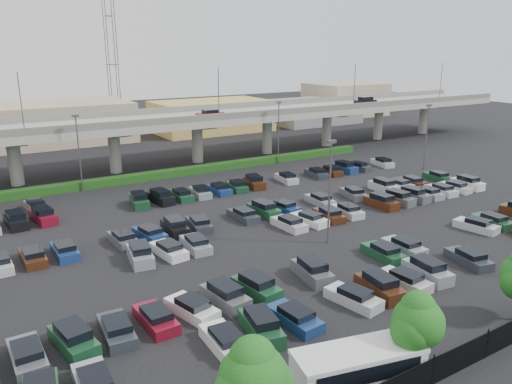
% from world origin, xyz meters
% --- Properties ---
extents(ground, '(280.00, 280.00, 0.00)m').
position_xyz_m(ground, '(0.00, 0.00, 0.00)').
color(ground, black).
extents(overpass, '(150.00, 13.00, 15.80)m').
position_xyz_m(overpass, '(-0.21, 31.96, 6.97)').
color(overpass, '#9B9A92').
rests_on(overpass, ground).
extents(hedge, '(66.00, 1.60, 1.10)m').
position_xyz_m(hedge, '(0.00, 25.00, 0.55)').
color(hedge, '#193E12').
rests_on(hedge, ground).
extents(shuttle_bus, '(7.93, 4.23, 2.42)m').
position_xyz_m(shuttle_bus, '(-12.67, -25.82, 1.32)').
color(shuttle_bus, silver).
rests_on(shuttle_bus, ground).
extents(parked_cars, '(63.14, 41.66, 1.67)m').
position_xyz_m(parked_cars, '(-0.35, -3.26, 0.61)').
color(parked_cars, '#776F5D').
rests_on(parked_cars, ground).
extents(light_poles, '(66.90, 48.38, 10.30)m').
position_xyz_m(light_poles, '(-4.13, 2.00, 6.24)').
color(light_poles, '#4F5054').
rests_on(light_poles, ground).
extents(distant_buildings, '(138.00, 24.00, 9.00)m').
position_xyz_m(distant_buildings, '(12.38, 61.81, 3.74)').
color(distant_buildings, gray).
rests_on(distant_buildings, ground).
extents(comm_tower, '(2.40, 2.40, 30.00)m').
position_xyz_m(comm_tower, '(4.00, 74.00, 15.61)').
color(comm_tower, '#4F5054').
rests_on(comm_tower, ground).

